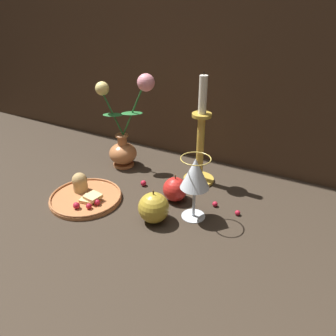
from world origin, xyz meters
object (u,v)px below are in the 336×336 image
Objects in this scene: vase at (124,137)px; wine_glass at (195,175)px; apple_near_glass at (175,189)px; candlestick at (200,145)px; apple_beside_vase at (154,208)px; plate_with_pastries at (85,195)px.

vase is 0.37m from wine_glass.
apple_near_glass is (0.26, -0.11, -0.07)m from vase.
apple_near_glass is at bearing 149.12° from wine_glass.
apple_beside_vase is (-0.02, -0.25, -0.09)m from candlestick.
vase is 1.56× the size of plate_with_pastries.
vase reaches higher than apple_near_glass.
candlestick reaches higher than vase.
candlestick is at bearing 45.70° from plate_with_pastries.
wine_glass is 1.88× the size of apple_beside_vase.
plate_with_pastries is 0.35m from wine_glass.
candlestick is at bearing 4.97° from vase.
wine_glass is at bearing -25.50° from vase.
wine_glass is 0.13m from apple_near_glass.
vase reaches higher than plate_with_pastries.
wine_glass is at bearing -70.43° from candlestick.
candlestick is at bearing 109.57° from wine_glass.
wine_glass is 0.14m from apple_beside_vase.
apple_beside_vase is at bearing -94.55° from candlestick.
wine_glass is 0.51× the size of candlestick.
apple_beside_vase is 1.13× the size of apple_near_glass.
apple_near_glass is (0.00, 0.12, -0.01)m from apple_beside_vase.
vase is at bearing 154.50° from wine_glass.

